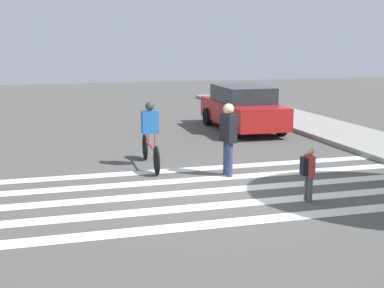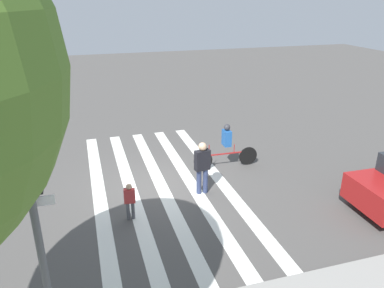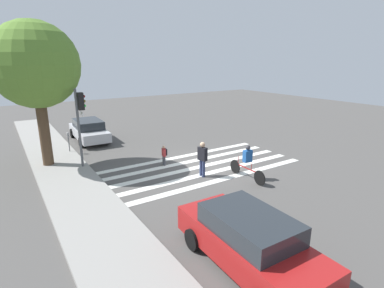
{
  "view_description": "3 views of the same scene",
  "coord_description": "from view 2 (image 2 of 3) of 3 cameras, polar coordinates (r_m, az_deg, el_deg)",
  "views": [
    {
      "loc": [
        10.21,
        -3.35,
        3.07
      ],
      "look_at": [
        -0.6,
        -0.24,
        0.9
      ],
      "focal_mm": 50.0,
      "sensor_mm": 36.0,
      "label": 1
    },
    {
      "loc": [
        2.15,
        10.52,
        5.76
      ],
      "look_at": [
        -1.17,
        -0.45,
        1.17
      ],
      "focal_mm": 35.0,
      "sensor_mm": 36.0,
      "label": 2
    },
    {
      "loc": [
        -12.02,
        8.44,
        5.37
      ],
      "look_at": [
        0.13,
        0.54,
        1.26
      ],
      "focal_mm": 28.0,
      "sensor_mm": 36.0,
      "label": 3
    }
  ],
  "objects": [
    {
      "name": "pedestrian_adult_tall_backpack",
      "position": [
        11.36,
        1.59,
        -3.24
      ],
      "size": [
        0.5,
        0.29,
        1.68
      ],
      "rotation": [
        0.0,
        0.0,
        3.32
      ],
      "color": "navy",
      "rests_on": "ground_plane"
    },
    {
      "name": "ground_plane",
      "position": [
        12.19,
        -4.69,
        -6.45
      ],
      "size": [
        60.0,
        60.0,
        0.0
      ],
      "primitive_type": "plane",
      "color": "#4C4947"
    },
    {
      "name": "crosswalk_stripes",
      "position": [
        12.19,
        -4.69,
        -6.44
      ],
      "size": [
        4.33,
        10.0,
        0.01
      ],
      "color": "silver",
      "rests_on": "ground_plane"
    },
    {
      "name": "traffic_light",
      "position": [
        6.18,
        -22.97,
        -8.42
      ],
      "size": [
        0.6,
        0.5,
        4.04
      ],
      "color": "#515456",
      "rests_on": "ground_plane"
    },
    {
      "name": "pedestrian_child_with_backpack",
      "position": [
        10.37,
        -9.51,
        -8.16
      ],
      "size": [
        0.32,
        0.28,
        1.08
      ],
      "rotation": [
        0.0,
        0.0,
        -0.15
      ],
      "color": "#4C4C51",
      "rests_on": "ground_plane"
    },
    {
      "name": "cyclist_mid_street",
      "position": [
        13.16,
        5.26,
        -0.1
      ],
      "size": [
        2.37,
        0.41,
        1.62
      ],
      "rotation": [
        0.0,
        0.0,
        -0.03
      ],
      "color": "black",
      "rests_on": "ground_plane"
    }
  ]
}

